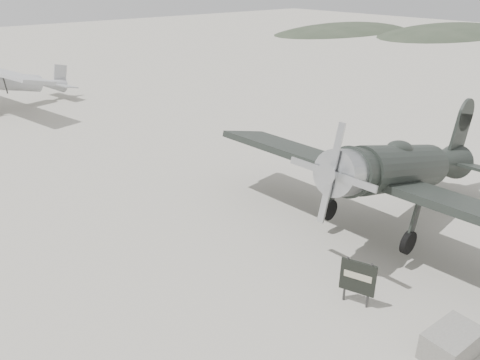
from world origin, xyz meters
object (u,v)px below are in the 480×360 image
at_px(lowwing_monoplane, 404,168).
at_px(sign_board, 358,278).
at_px(highwing_monoplane, 3,77).
at_px(equipment_block, 451,344).

xyz_separation_m(lowwing_monoplane, sign_board, (-4.55, -1.76, -1.42)).
bearing_deg(lowwing_monoplane, highwing_monoplane, 99.33).
bearing_deg(lowwing_monoplane, equipment_block, -138.98).
distance_m(lowwing_monoplane, equipment_block, 6.46).
bearing_deg(equipment_block, lowwing_monoplane, 45.04).
relative_size(highwing_monoplane, sign_board, 8.41).
distance_m(lowwing_monoplane, sign_board, 5.08).
height_order(highwing_monoplane, equipment_block, highwing_monoplane).
relative_size(equipment_block, sign_board, 1.01).
xyz_separation_m(equipment_block, sign_board, (-0.19, 2.61, 0.48)).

